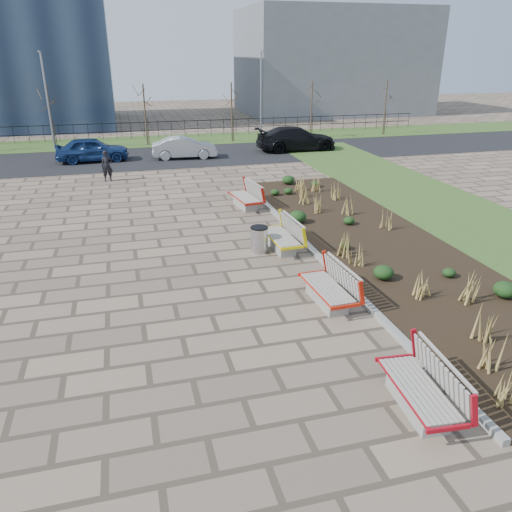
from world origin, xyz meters
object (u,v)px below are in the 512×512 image
object	(u,v)px
pedestrian	(107,166)
car_black	(296,139)
bench_a	(419,386)
lamp_west	(48,103)
bench_b	(327,286)
car_blue	(92,149)
bench_c	(281,235)
car_silver	(185,148)
litter_bin	(259,240)
bench_d	(245,196)
lamp_east	(261,98)

from	to	relation	value
pedestrian	car_black	distance (m)	13.01
bench_a	lamp_west	bearing A→B (deg)	111.92
car_black	bench_b	bearing A→B (deg)	162.14
car_blue	pedestrian	bearing A→B (deg)	-173.11
bench_c	bench_a	bearing A→B (deg)	-92.79
bench_a	car_silver	bearing A→B (deg)	97.13
bench_c	litter_bin	world-z (taller)	bench_c
pedestrian	car_blue	size ratio (longest dim) A/B	0.37
bench_c	car_black	world-z (taller)	car_black
pedestrian	bench_d	bearing A→B (deg)	-49.52
litter_bin	car_blue	world-z (taller)	car_blue
car_black	lamp_west	bearing A→B (deg)	74.53
bench_a	bench_d	size ratio (longest dim) A/B	1.00
pedestrian	lamp_east	distance (m)	14.31
car_blue	lamp_west	distance (m)	5.48
bench_d	litter_bin	bearing A→B (deg)	-105.39
bench_b	lamp_east	world-z (taller)	lamp_east
bench_b	bench_c	bearing A→B (deg)	87.47
car_black	car_blue	bearing A→B (deg)	90.35
bench_a	car_silver	world-z (taller)	car_silver
pedestrian	lamp_west	xyz separation A→B (m)	(-3.44, 9.39, 2.28)
litter_bin	car_black	distance (m)	17.99
car_black	lamp_west	distance (m)	15.97
bench_c	pedestrian	bearing A→B (deg)	113.74
bench_b	car_silver	size ratio (longest dim) A/B	0.54
bench_a	lamp_east	distance (m)	29.29
litter_bin	bench_c	bearing A→B (deg)	3.83
bench_b	lamp_east	size ratio (longest dim) A/B	0.35
litter_bin	car_black	world-z (taller)	car_black
pedestrian	lamp_east	bearing A→B (deg)	40.23
car_black	lamp_east	size ratio (longest dim) A/B	0.87
bench_c	car_silver	xyz separation A→B (m)	(-1.09, 15.81, 0.16)
bench_a	bench_b	size ratio (longest dim) A/B	1.00
litter_bin	car_silver	bearing A→B (deg)	91.25
bench_c	lamp_west	xyz separation A→B (m)	(-9.00, 20.52, 2.54)
bench_c	car_black	xyz separation A→B (m)	(6.29, 16.51, 0.28)
bench_c	lamp_west	distance (m)	22.55
bench_a	car_blue	bearing A→B (deg)	109.29
bench_b	bench_c	world-z (taller)	same
litter_bin	car_black	bearing A→B (deg)	66.99
bench_c	car_blue	bearing A→B (deg)	108.84
bench_c	lamp_west	bearing A→B (deg)	110.89
bench_b	pedestrian	size ratio (longest dim) A/B	1.38
litter_bin	car_blue	xyz separation A→B (m)	(-5.71, 16.31, 0.30)
car_black	lamp_west	xyz separation A→B (m)	(-15.29, 4.01, 2.26)
lamp_west	bench_d	bearing A→B (deg)	-59.99
bench_c	lamp_west	size ratio (longest dim) A/B	0.35
car_black	car_silver	bearing A→B (deg)	94.64
bench_a	bench_b	bearing A→B (deg)	94.53
car_silver	lamp_east	xyz separation A→B (m)	(6.09, 4.71, 2.38)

